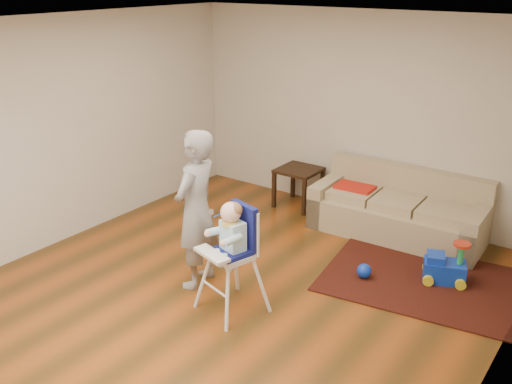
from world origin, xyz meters
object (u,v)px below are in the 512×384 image
Objects in this scene: sofa at (398,205)px; side_table at (298,187)px; toy_ball at (364,271)px; ride_on_toy at (446,261)px; high_chair at (232,259)px; adult at (196,210)px.

side_table is at bearing 173.58° from sofa.
toy_ball is at bearing -38.78° from side_table.
ride_on_toy is 0.86m from toy_ball.
adult is (-0.61, 0.20, 0.29)m from high_chair.
sofa is 1.87× the size of high_chair.
ride_on_toy is at bearing 64.75° from high_chair.
side_table reaches higher than toy_ball.
adult is (-1.40, -1.11, 0.75)m from toy_ball.
adult reaches higher than ride_on_toy.
adult is (-2.13, -1.55, 0.60)m from ride_on_toy.
high_chair reaches higher than side_table.
side_table is 3.48× the size of toy_ball.
sofa is 1.53m from side_table.
sofa is at bearing -4.09° from side_table.
high_chair is at bearing -71.46° from side_table.
high_chair is (-1.52, -1.75, 0.30)m from ride_on_toy.
ride_on_toy is 2.70m from adult.
side_table is at bearing 177.30° from adult.
high_chair is at bearing -121.20° from toy_ball.
adult is (-1.24, -2.36, 0.44)m from sofa.
high_chair reaches higher than toy_ball.
sofa is at bearing 143.06° from adult.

